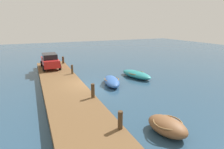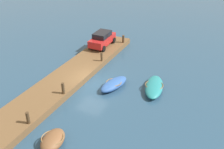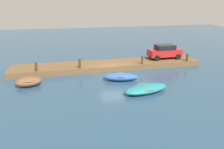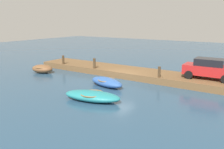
% 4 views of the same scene
% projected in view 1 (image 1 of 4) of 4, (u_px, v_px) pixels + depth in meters
% --- Properties ---
extents(ground_plane, '(84.00, 84.00, 0.00)m').
position_uv_depth(ground_plane, '(89.00, 89.00, 15.61)').
color(ground_plane, navy).
extents(dock_platform, '(20.43, 3.30, 0.57)m').
position_uv_depth(dock_platform, '(64.00, 89.00, 14.72)').
color(dock_platform, brown).
rests_on(dock_platform, ground_plane).
extents(dinghy_brown, '(2.45, 1.81, 0.82)m').
position_uv_depth(dinghy_brown, '(167.00, 126.00, 9.22)').
color(dinghy_brown, brown).
rests_on(dinghy_brown, ground_plane).
extents(rowboat_blue, '(3.42, 1.98, 0.69)m').
position_uv_depth(rowboat_blue, '(112.00, 81.00, 16.56)').
color(rowboat_blue, '#2D569E').
rests_on(rowboat_blue, ground_plane).
extents(rowboat_teal, '(4.07, 2.32, 0.65)m').
position_uv_depth(rowboat_teal, '(136.00, 74.00, 18.86)').
color(rowboat_teal, teal).
rests_on(rowboat_teal, ground_plane).
extents(mooring_post_west, '(0.26, 0.26, 0.86)m').
position_uv_depth(mooring_post_west, '(63.00, 60.00, 22.79)').
color(mooring_post_west, '#47331E').
rests_on(mooring_post_west, dock_platform).
extents(mooring_post_mid_west, '(0.21, 0.21, 0.90)m').
position_uv_depth(mooring_post_mid_west, '(72.00, 69.00, 18.07)').
color(mooring_post_mid_west, '#47331E').
rests_on(mooring_post_mid_west, dock_platform).
extents(mooring_post_mid_east, '(0.25, 0.25, 0.97)m').
position_uv_depth(mooring_post_mid_east, '(93.00, 91.00, 12.23)').
color(mooring_post_mid_east, '#47331E').
rests_on(mooring_post_mid_east, dock_platform).
extents(mooring_post_east, '(0.24, 0.24, 0.91)m').
position_uv_depth(mooring_post_east, '(120.00, 120.00, 8.58)').
color(mooring_post_east, '#47331E').
rests_on(mooring_post_east, dock_platform).
extents(parked_car, '(3.83, 1.92, 1.62)m').
position_uv_depth(parked_car, '(50.00, 61.00, 20.31)').
color(parked_car, '#B21E1E').
rests_on(parked_car, dock_platform).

